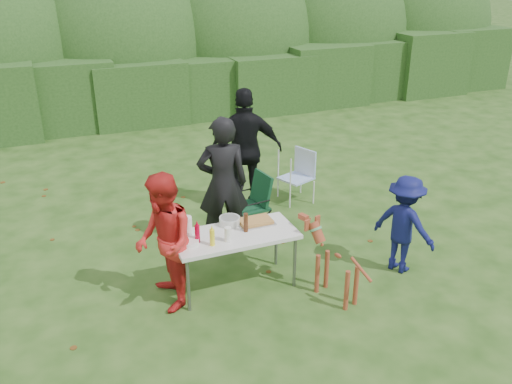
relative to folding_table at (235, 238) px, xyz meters
name	(u,v)px	position (x,y,z in m)	size (l,w,h in m)	color
ground	(270,292)	(0.35, -0.29, -0.69)	(80.00, 80.00, 0.00)	#1E4211
hedge_row	(138,89)	(0.35, 7.71, 0.16)	(22.00, 1.40, 1.70)	#23471C
shrub_backdrop	(124,48)	(0.35, 9.31, 0.91)	(20.00, 2.60, 3.20)	#3D6628
folding_table	(235,238)	(0.00, 0.00, 0.00)	(1.50, 0.70, 0.74)	silver
person_cook	(223,184)	(0.21, 1.03, 0.27)	(0.70, 0.46, 1.91)	black
person_red_jacket	(164,243)	(-0.87, -0.05, 0.14)	(0.80, 0.62, 1.65)	red
person_black_puffy	(246,150)	(0.98, 2.15, 0.30)	(1.16, 0.48, 1.98)	black
child	(404,224)	(2.15, -0.44, -0.03)	(0.85, 0.49, 1.31)	#0F134F
dog	(337,266)	(1.03, -0.71, -0.24)	(0.94, 0.38, 0.89)	brown
camping_chair	(249,204)	(0.71, 1.31, -0.24)	(0.56, 0.56, 0.90)	#103E23
lawn_chair	(296,176)	(1.85, 2.07, -0.25)	(0.52, 0.52, 0.87)	#4E83EA
food_tray	(256,223)	(0.33, 0.16, 0.06)	(0.45, 0.30, 0.02)	#B7B7BA
focaccia_bread	(256,221)	(0.33, 0.16, 0.09)	(0.40, 0.26, 0.04)	#BB8441
mustard_bottle	(212,238)	(-0.34, -0.17, 0.15)	(0.06, 0.06, 0.20)	yellow
ketchup_bottle	(197,234)	(-0.47, -0.03, 0.16)	(0.06, 0.06, 0.22)	#B20020
beer_bottle	(246,223)	(0.15, 0.00, 0.17)	(0.06, 0.06, 0.24)	#47230F
paper_towel_roll	(187,227)	(-0.55, 0.15, 0.18)	(0.12, 0.12, 0.26)	white
cup_stack	(228,234)	(-0.14, -0.15, 0.14)	(0.08, 0.08, 0.18)	white
pasta_bowl	(230,221)	(0.03, 0.25, 0.10)	(0.26, 0.26, 0.10)	silver
plate_stack	(189,242)	(-0.59, -0.04, 0.08)	(0.24, 0.24, 0.05)	white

